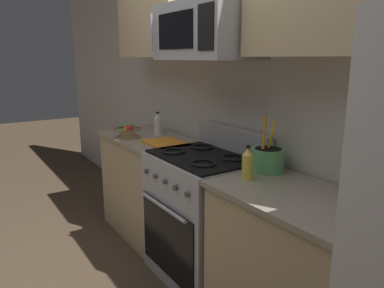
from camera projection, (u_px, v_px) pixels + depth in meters
name	position (u px, v px, depth m)	size (l,w,h in m)	color
wall_back	(244.00, 98.00, 2.64)	(8.00, 0.10, 2.60)	beige
counter_left	(148.00, 184.00, 3.34)	(0.94, 0.58, 0.91)	tan
range_oven	(202.00, 216.00, 2.64)	(0.76, 0.63, 1.09)	#B2B5BA
counter_right	(291.00, 273.00, 1.96)	(0.88, 0.58, 0.91)	tan
microwave	(207.00, 31.00, 2.36)	(0.75, 0.44, 0.36)	#B2B5BA
upper_cabinets_left	(158.00, 13.00, 3.08)	(0.93, 0.34, 0.73)	tan
utensil_crock	(268.00, 159.00, 2.22)	(0.20, 0.20, 0.34)	#59AD66
fruit_basket	(128.00, 132.00, 3.17)	(0.24, 0.24, 0.11)	brown
cutting_board	(166.00, 143.00, 2.92)	(0.39, 0.27, 0.02)	orange
bottle_vinegar	(158.00, 124.00, 3.27)	(0.07, 0.07, 0.21)	silver
bottle_oil	(248.00, 164.00, 2.06)	(0.07, 0.07, 0.20)	gold
prep_bowl	(127.00, 127.00, 3.52)	(0.15, 0.15, 0.06)	#59AD66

